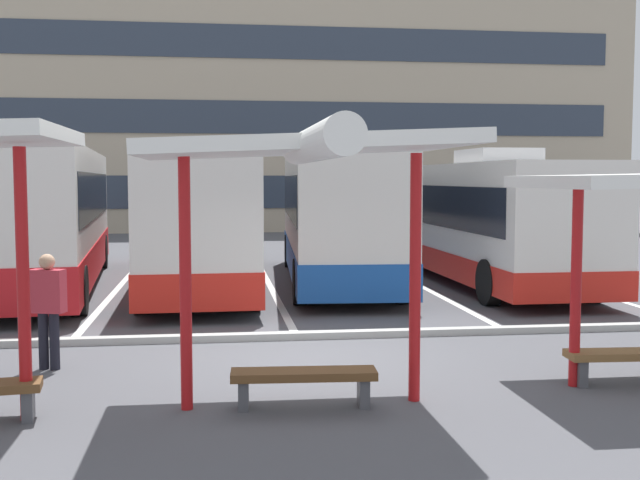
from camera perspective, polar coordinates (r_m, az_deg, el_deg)
ground_plane at (r=11.98m, az=-0.79°, el=-8.67°), size 160.00×160.00×0.00m
terminal_building at (r=47.43m, az=-5.98°, el=10.18°), size 41.62×14.52×17.69m
coach_bus_0 at (r=20.70m, az=-19.34°, el=1.49°), size 3.57×11.99×3.76m
coach_bus_1 at (r=20.42m, az=-8.87°, el=1.34°), size 2.74×11.82×3.52m
coach_bus_2 at (r=20.63m, az=1.21°, el=1.68°), size 3.15×10.61×3.70m
coach_bus_3 at (r=21.66m, az=11.21°, el=1.42°), size 2.74×11.82×3.44m
lane_stripe_1 at (r=21.17m, az=-14.07°, el=-3.05°), size 0.16×14.00×0.01m
lane_stripe_2 at (r=21.08m, az=-3.80°, el=-2.96°), size 0.16×14.00×0.01m
lane_stripe_3 at (r=21.66m, az=6.22°, el=-2.77°), size 0.16×14.00×0.01m
lane_stripe_4 at (r=22.86m, az=15.46°, el=-2.53°), size 0.16×14.00×0.01m
waiting_shelter_1 at (r=9.09m, az=-1.10°, el=6.31°), size 3.76×4.46×3.26m
bench_2 at (r=9.54m, az=-1.18°, el=-10.01°), size 1.75×0.53×0.45m
bench_3 at (r=11.35m, az=21.56°, el=-7.98°), size 1.76×0.52×0.45m
platform_kerb at (r=13.51m, az=-1.60°, el=-6.90°), size 44.00×0.24×0.12m
waiting_passenger_1 at (r=11.90m, az=-19.00°, el=-4.31°), size 0.52×0.35×1.66m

